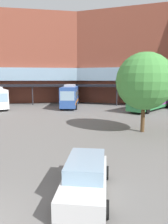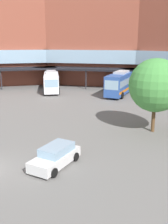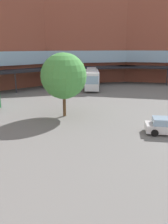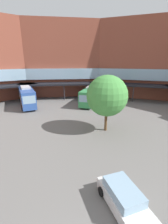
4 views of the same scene
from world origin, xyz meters
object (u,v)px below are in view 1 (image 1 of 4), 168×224
(bus_1, at_px, (70,95))
(plaza_tree, at_px, (145,81))
(parked_car, at_px, (85,177))
(bus_4, at_px, (152,98))

(bus_1, xyz_separation_m, plaza_tree, (13.01, -14.39, 2.72))
(bus_1, height_order, parked_car, bus_1)
(plaza_tree, bearing_deg, bus_1, 132.13)
(bus_1, bearing_deg, plaza_tree, 25.38)
(parked_car, relative_size, plaza_tree, 0.64)
(bus_1, height_order, bus_4, bus_1)
(bus_4, xyz_separation_m, plaza_tree, (-0.88, -14.78, 2.84))
(parked_car, distance_m, plaza_tree, 12.46)
(bus_1, xyz_separation_m, parked_car, (11.03, -26.03, -1.26))
(bus_4, height_order, plaza_tree, plaza_tree)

